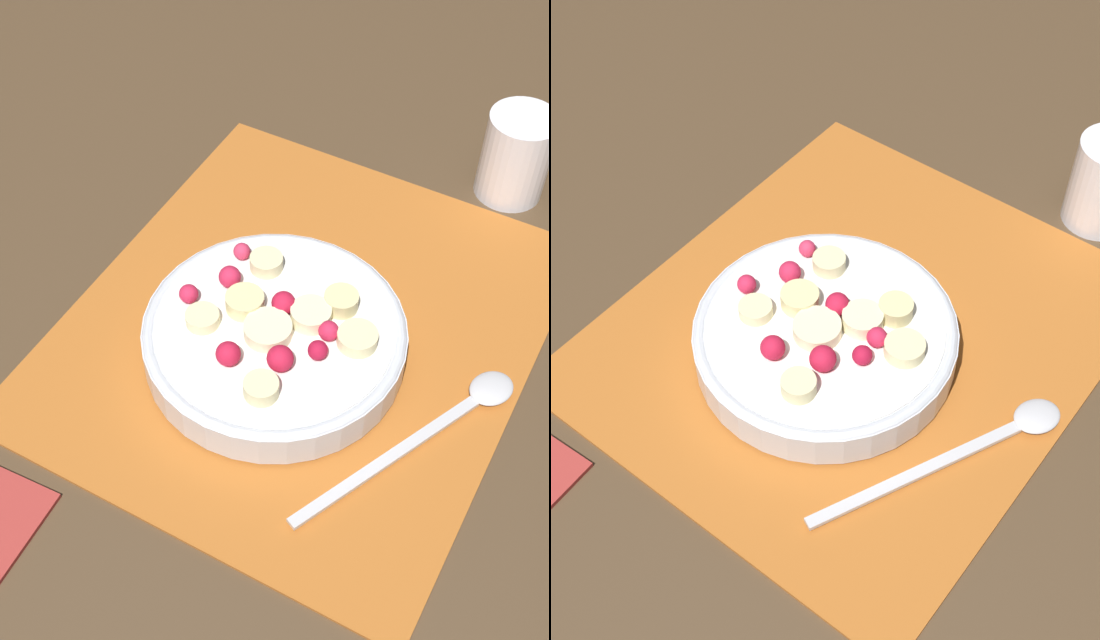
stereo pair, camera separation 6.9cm
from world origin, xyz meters
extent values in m
plane|color=#4C3823|center=(0.00, 0.00, 0.00)|extent=(3.00, 3.00, 0.00)
cube|color=#B26023|center=(0.00, 0.00, 0.00)|extent=(0.42, 0.36, 0.01)
cylinder|color=silver|center=(-0.04, 0.01, 0.02)|extent=(0.21, 0.21, 0.03)
torus|color=silver|center=(-0.04, 0.01, 0.03)|extent=(0.21, 0.21, 0.01)
cylinder|color=white|center=(-0.04, 0.01, 0.04)|extent=(0.19, 0.19, 0.00)
cylinder|color=beige|center=(-0.03, 0.04, 0.05)|extent=(0.04, 0.04, 0.01)
cylinder|color=beige|center=(-0.10, -0.02, 0.05)|extent=(0.04, 0.04, 0.01)
cylinder|color=#F4EAB7|center=(-0.02, -0.02, 0.05)|extent=(0.04, 0.04, 0.01)
cylinder|color=#F4EAB7|center=(-0.05, 0.01, 0.05)|extent=(0.05, 0.05, 0.01)
cylinder|color=beige|center=(-0.02, -0.06, 0.05)|extent=(0.04, 0.04, 0.01)
cylinder|color=beige|center=(0.02, 0.04, 0.05)|extent=(0.03, 0.03, 0.01)
cylinder|color=beige|center=(-0.06, 0.06, 0.04)|extent=(0.03, 0.03, 0.01)
cylinder|color=beige|center=(0.01, -0.03, 0.05)|extent=(0.03, 0.03, 0.01)
sphere|color=red|center=(-0.07, -0.02, 0.05)|extent=(0.02, 0.02, 0.02)
sphere|color=#B21433|center=(-0.05, -0.04, 0.05)|extent=(0.02, 0.02, 0.02)
sphere|color=red|center=(-0.02, 0.01, 0.05)|extent=(0.02, 0.02, 0.02)
sphere|color=red|center=(-0.08, 0.02, 0.05)|extent=(0.02, 0.02, 0.02)
sphere|color=#D12347|center=(-0.01, 0.06, 0.05)|extent=(0.02, 0.02, 0.02)
sphere|color=#D12347|center=(-0.03, -0.04, 0.05)|extent=(0.02, 0.02, 0.02)
sphere|color=#D12347|center=(-0.04, 0.08, 0.05)|extent=(0.02, 0.02, 0.02)
sphere|color=#DB3356|center=(0.02, 0.07, 0.05)|extent=(0.01, 0.01, 0.01)
cube|color=silver|center=(-0.08, -0.11, 0.01)|extent=(0.16, 0.08, 0.00)
ellipsoid|color=silver|center=(0.01, -0.16, 0.01)|extent=(0.05, 0.04, 0.01)
camera|label=1|loc=(-0.42, -0.20, 0.57)|focal=50.00mm
camera|label=2|loc=(-0.38, -0.26, 0.57)|focal=50.00mm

